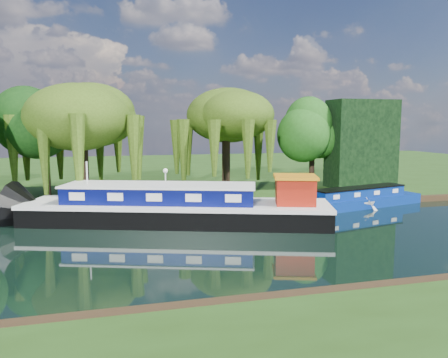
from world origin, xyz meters
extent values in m
plane|color=black|center=(0.00, 0.00, 0.00)|extent=(120.00, 120.00, 0.00)
cube|color=#1D370F|center=(0.00, 34.00, 0.23)|extent=(120.00, 52.00, 0.45)
cube|color=black|center=(0.55, 5.46, 0.48)|extent=(19.55, 10.21, 1.28)
cube|color=silver|center=(0.55, 5.46, 1.23)|extent=(19.68, 10.32, 0.23)
cube|color=#04094B|center=(-0.46, 5.80, 1.86)|extent=(12.26, 6.73, 1.01)
cube|color=silver|center=(-0.46, 5.80, 2.43)|extent=(12.53, 7.00, 0.13)
cube|color=maroon|center=(7.62, 3.06, 2.15)|extent=(2.98, 2.98, 1.60)
cube|color=orange|center=(7.62, 3.06, 3.04)|extent=(3.31, 3.31, 0.17)
cylinder|color=silver|center=(-4.90, 7.31, 2.63)|extent=(0.11, 0.11, 2.56)
cube|color=navy|center=(14.75, 7.18, 0.32)|extent=(11.59, 4.58, 0.86)
cube|color=navy|center=(14.75, 7.18, 1.10)|extent=(8.14, 3.30, 0.72)
cube|color=black|center=(14.75, 7.18, 1.51)|extent=(8.25, 3.42, 0.10)
cube|color=silver|center=(12.01, 5.75, 1.14)|extent=(0.57, 0.18, 0.31)
cube|color=silver|center=(13.96, 6.23, 1.14)|extent=(0.57, 0.18, 0.31)
cube|color=silver|center=(15.90, 6.71, 1.14)|extent=(0.57, 0.18, 0.31)
cube|color=silver|center=(17.85, 7.19, 1.14)|extent=(0.57, 0.18, 0.31)
imported|color=silver|center=(14.89, 6.63, 0.00)|extent=(2.76, 2.48, 1.29)
cylinder|color=black|center=(-5.44, 14.16, 3.00)|extent=(0.66, 0.66, 5.10)
ellipsoid|color=#2E460F|center=(-5.44, 14.16, 6.68)|extent=(7.12, 7.12, 4.60)
cylinder|color=black|center=(6.29, 14.73, 2.88)|extent=(0.69, 0.69, 4.86)
ellipsoid|color=#2E460F|center=(6.29, 14.73, 6.39)|extent=(6.64, 6.64, 4.29)
cylinder|color=black|center=(-8.34, 15.04, 3.48)|extent=(0.51, 0.51, 6.06)
ellipsoid|color=black|center=(-8.34, 15.04, 5.96)|extent=(4.85, 4.85, 4.85)
cylinder|color=black|center=(14.63, 15.14, 3.16)|extent=(0.49, 0.49, 5.42)
ellipsoid|color=#1B4611|center=(14.63, 15.14, 5.38)|extent=(4.33, 4.33, 4.33)
cube|color=black|center=(19.00, 14.00, 4.45)|extent=(6.00, 3.00, 8.00)
cylinder|color=silver|center=(0.50, 10.50, 1.55)|extent=(0.10, 0.10, 2.20)
sphere|color=white|center=(0.50, 10.50, 2.83)|extent=(0.36, 0.36, 0.36)
cylinder|color=silver|center=(-10.00, 8.40, 0.95)|extent=(0.16, 0.16, 1.00)
cylinder|color=silver|center=(-4.00, 8.40, 0.95)|extent=(0.16, 0.16, 1.00)
cylinder|color=silver|center=(3.00, 8.40, 0.95)|extent=(0.16, 0.16, 1.00)
cylinder|color=silver|center=(9.00, 8.40, 0.95)|extent=(0.16, 0.16, 1.00)
camera|label=1|loc=(-3.45, -21.71, 6.32)|focal=35.00mm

